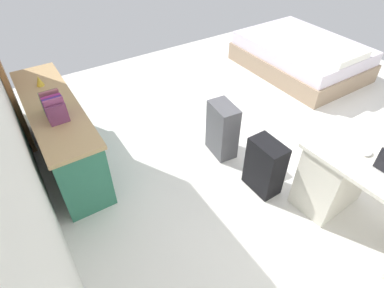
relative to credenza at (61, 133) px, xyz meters
The scene contains 9 objects.
ground_plane 2.50m from the credenza, 116.17° to the right, with size 6.19×6.19×0.00m, color silver.
wall_back 1.48m from the credenza, 160.69° to the left, with size 4.85×0.10×2.60m, color silver.
credenza is the anchor object (origin of this frame).
bed 3.81m from the credenza, 88.00° to the right, with size 1.92×1.42×0.58m.
suitcase_black 2.15m from the credenza, 133.27° to the right, with size 0.36×0.22×0.58m, color black.
suitcase_spare_grey 1.74m from the credenza, 117.58° to the right, with size 0.36×0.22×0.63m, color #4C4C51.
computer_mouse 2.94m from the credenza, 136.82° to the right, with size 0.06×0.10×0.03m, color white.
book_row 0.54m from the credenza, behind, with size 0.31×0.17×0.24m.
figurine_small 0.60m from the credenza, ahead, with size 0.08×0.08×0.11m, color gold.
Camera 1 is at (-1.88, 2.45, 2.50)m, focal length 29.81 mm.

